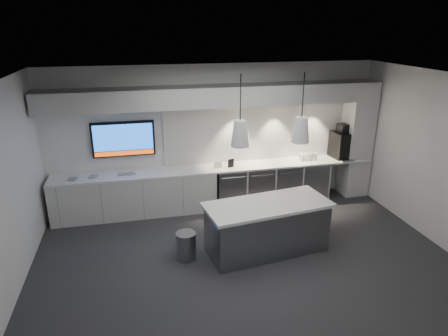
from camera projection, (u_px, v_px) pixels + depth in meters
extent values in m
plane|color=#2F2F31|center=(246.00, 259.00, 6.74)|extent=(7.00, 7.00, 0.00)
plane|color=black|center=(250.00, 79.00, 5.71)|extent=(7.00, 7.00, 0.00)
plane|color=white|center=(215.00, 136.00, 8.52)|extent=(7.00, 0.00, 7.00)
plane|color=white|center=(318.00, 266.00, 3.93)|extent=(7.00, 0.00, 7.00)
plane|color=white|center=(3.00, 197.00, 5.49)|extent=(0.00, 7.00, 7.00)
plane|color=white|center=(440.00, 161.00, 6.96)|extent=(0.00, 7.00, 7.00)
cube|color=white|center=(218.00, 168.00, 8.43)|extent=(6.80, 0.65, 0.04)
cube|color=silver|center=(135.00, 195.00, 8.21)|extent=(3.30, 0.63, 0.86)
cube|color=gray|center=(230.00, 187.00, 8.64)|extent=(0.60, 0.61, 0.85)
cube|color=gray|center=(257.00, 184.00, 8.77)|extent=(0.60, 0.61, 0.85)
cube|color=gray|center=(284.00, 182.00, 8.90)|extent=(0.60, 0.61, 0.85)
cube|color=gray|center=(311.00, 180.00, 9.03)|extent=(0.60, 0.61, 0.85)
cube|color=silver|center=(269.00, 130.00, 8.73)|extent=(4.60, 0.03, 1.30)
cube|color=silver|center=(218.00, 96.00, 7.93)|extent=(6.90, 0.60, 0.40)
cube|color=silver|center=(357.00, 139.00, 8.98)|extent=(0.55, 0.55, 2.60)
cube|color=black|center=(123.00, 139.00, 8.05)|extent=(1.25, 0.06, 0.72)
cube|color=blue|center=(123.00, 137.00, 8.00)|extent=(1.17, 0.00, 0.54)
cube|color=#CF3F0C|center=(125.00, 153.00, 8.12)|extent=(1.17, 0.00, 0.09)
cube|color=gray|center=(267.00, 229.00, 6.88)|extent=(2.12, 1.09, 0.85)
cube|color=white|center=(268.00, 205.00, 6.72)|extent=(2.23, 1.20, 0.05)
cylinder|color=gray|center=(186.00, 246.00, 6.70)|extent=(0.43, 0.43, 0.47)
cube|color=black|center=(342.00, 145.00, 8.95)|extent=(0.47, 0.52, 0.58)
cube|color=black|center=(344.00, 128.00, 8.82)|extent=(0.26, 0.26, 0.19)
cube|color=gray|center=(346.00, 160.00, 8.81)|extent=(0.34, 0.23, 0.03)
cube|color=black|center=(231.00, 163.00, 8.38)|extent=(0.14, 0.07, 0.18)
cube|color=white|center=(218.00, 165.00, 8.33)|extent=(0.18, 0.06, 0.14)
cube|color=gray|center=(73.00, 179.00, 7.74)|extent=(0.19, 0.19, 0.02)
cube|color=gray|center=(94.00, 177.00, 7.86)|extent=(0.19, 0.19, 0.02)
cube|color=gray|center=(122.00, 174.00, 8.00)|extent=(0.18, 0.18, 0.02)
cube|color=gray|center=(131.00, 173.00, 8.02)|extent=(0.20, 0.20, 0.02)
cone|color=silver|center=(240.00, 133.00, 6.18)|extent=(0.29, 0.29, 0.42)
cylinder|color=black|center=(241.00, 97.00, 5.99)|extent=(0.02, 0.02, 0.70)
cone|color=silver|center=(301.00, 130.00, 6.40)|extent=(0.29, 0.29, 0.42)
cylinder|color=black|center=(303.00, 95.00, 6.21)|extent=(0.02, 0.02, 0.70)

